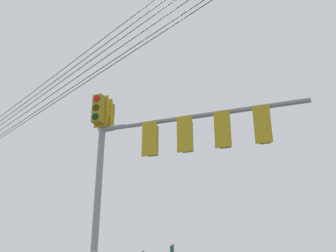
# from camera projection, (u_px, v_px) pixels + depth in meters

# --- Properties ---
(signal_mast_assembly) EXTENTS (6.30, 0.97, 7.16)m
(signal_mast_assembly) POSITION_uv_depth(u_px,v_px,m) (153.00, 150.00, 10.94)
(signal_mast_assembly) COLOR gray
(signal_mast_assembly) RESTS_ON ground
(overhead_wire_span) EXTENTS (29.43, 14.06, 1.90)m
(overhead_wire_span) POSITION_uv_depth(u_px,v_px,m) (134.00, 33.00, 11.80)
(overhead_wire_span) COLOR black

